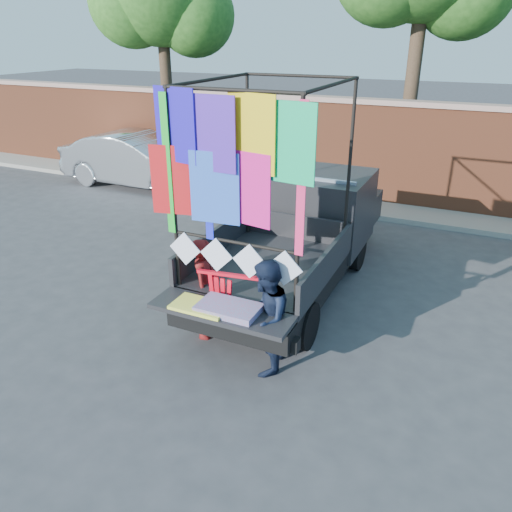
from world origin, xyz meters
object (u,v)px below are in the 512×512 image
at_px(pickup_truck, 304,229).
at_px(man, 266,318).
at_px(woman, 205,288).
at_px(sedan, 139,160).

xyz_separation_m(pickup_truck, man, (0.54, -2.92, -0.11)).
xyz_separation_m(woman, man, (1.13, -0.43, 0.03)).
bearing_deg(woman, pickup_truck, -26.87).
xyz_separation_m(sedan, woman, (5.66, -5.98, -0.01)).
height_order(woman, man, man).
bearing_deg(pickup_truck, man, -79.57).
distance_m(sedan, woman, 8.23).
distance_m(pickup_truck, sedan, 7.15).
bearing_deg(man, woman, -122.83).
relative_size(pickup_truck, man, 3.59).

